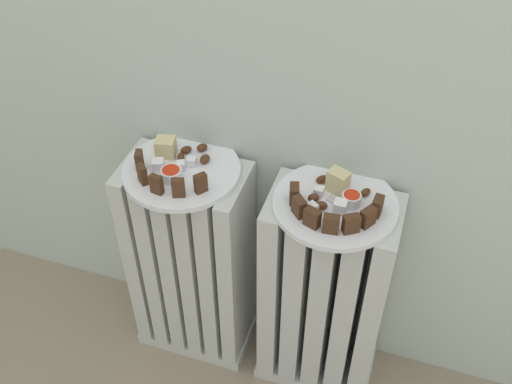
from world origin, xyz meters
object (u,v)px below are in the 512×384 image
at_px(radiator_left, 192,264).
at_px(plate_left, 182,171).
at_px(jam_bowl_left, 171,174).
at_px(fork, 326,206).
at_px(plate_right, 335,204).
at_px(radiator_right, 324,298).
at_px(jam_bowl_right, 351,199).

relative_size(radiator_left, plate_left, 2.31).
height_order(jam_bowl_left, fork, jam_bowl_left).
height_order(radiator_left, plate_right, plate_right).
bearing_deg(radiator_left, radiator_right, 0.00).
bearing_deg(radiator_left, plate_right, 0.00).
xyz_separation_m(radiator_left, jam_bowl_right, (0.35, 0.00, 0.31)).
xyz_separation_m(radiator_left, plate_left, (-0.00, 0.00, 0.29)).
height_order(jam_bowl_left, jam_bowl_right, same).
xyz_separation_m(plate_right, fork, (-0.02, -0.02, 0.01)).
relative_size(jam_bowl_left, jam_bowl_right, 1.14).
height_order(radiator_left, jam_bowl_right, jam_bowl_right).
xyz_separation_m(radiator_left, fork, (0.31, -0.02, 0.30)).
distance_m(radiator_right, plate_right, 0.29).
bearing_deg(radiator_right, jam_bowl_right, 7.28).
distance_m(jam_bowl_left, jam_bowl_right, 0.36).
distance_m(jam_bowl_right, fork, 0.05).
bearing_deg(radiator_right, fork, -130.17).
relative_size(radiator_left, jam_bowl_right, 14.92).
xyz_separation_m(radiator_right, jam_bowl_right, (0.03, 0.00, 0.31)).
height_order(plate_left, fork, fork).
distance_m(radiator_left, plate_left, 0.29).
distance_m(plate_left, jam_bowl_right, 0.35).
height_order(radiator_left, plate_left, plate_left).
bearing_deg(jam_bowl_right, fork, -153.78).
distance_m(plate_left, jam_bowl_left, 0.04).
bearing_deg(jam_bowl_right, radiator_left, -179.40).
relative_size(radiator_left, jam_bowl_left, 13.08).
relative_size(radiator_left, radiator_right, 1.00).
bearing_deg(jam_bowl_right, plate_right, -172.72).
xyz_separation_m(radiator_left, plate_right, (0.32, 0.00, 0.29)).
height_order(radiator_right, plate_right, plate_right).
xyz_separation_m(radiator_left, jam_bowl_left, (-0.01, -0.04, 0.31)).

